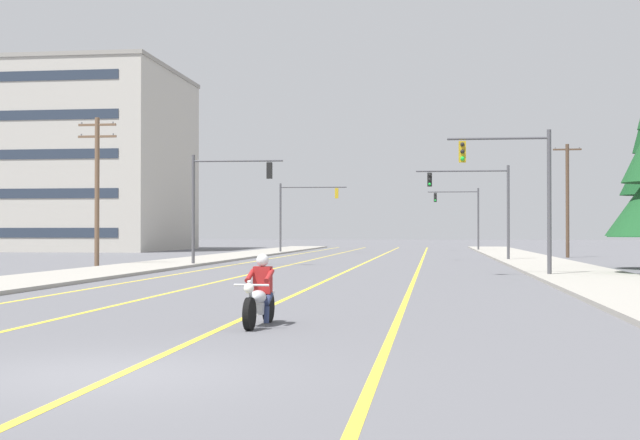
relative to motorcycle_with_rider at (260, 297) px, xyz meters
The scene contains 16 objects.
ground_plane 6.28m from the motorcycle_with_rider, 98.19° to the right, with size 400.00×400.00×0.00m, color #5B5B60.
lane_stripe_center 38.82m from the motorcycle_with_rider, 90.99° to the left, with size 0.16×100.00×0.01m, color yellow.
lane_stripe_left 39.10m from the motorcycle_with_rider, 96.88° to the left, with size 0.16×100.00×0.01m, color yellow.
lane_stripe_right 38.91m from the motorcycle_with_rider, 85.98° to the left, with size 0.16×100.00×0.01m, color yellow.
lane_stripe_far_left 39.62m from the motorcycle_with_rider, 101.54° to the left, with size 0.16×100.00×0.01m, color yellow.
sidewalk_kerb_right 35.19m from the motorcycle_with_rider, 73.91° to the left, with size 4.40×110.00×0.14m, color #9E998E.
sidewalk_kerb_left 35.73m from the motorcycle_with_rider, 108.84° to the left, with size 4.40×110.00×0.14m, color #9E998E.
motorcycle_with_rider is the anchor object (origin of this frame).
traffic_signal_near_right 21.75m from the motorcycle_with_rider, 70.69° to the left, with size 4.33×0.39×6.20m.
traffic_signal_near_left 31.73m from the motorcycle_with_rider, 105.35° to the left, with size 5.15×0.48×6.20m.
traffic_signal_mid_right 41.03m from the motorcycle_with_rider, 80.83° to the left, with size 6.01×0.46×6.20m.
traffic_signal_mid_left 60.50m from the motorcycle_with_rider, 97.86° to the left, with size 5.98×0.54×6.20m.
traffic_signal_far_right 70.91m from the motorcycle_with_rider, 84.80° to the left, with size 5.02×0.37×6.20m.
utility_pole_left_near 32.99m from the motorcycle_with_rider, 117.16° to the left, with size 2.19×0.26×8.22m.
utility_pole_right_far 51.04m from the motorcycle_with_rider, 74.88° to the left, with size 2.05×0.26×8.37m.
apartment_building_far_left_block 78.68m from the motorcycle_with_rider, 117.37° to the left, with size 26.53×20.12×18.48m.
Camera 1 is at (4.39, -11.43, 1.92)m, focal length 49.62 mm.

